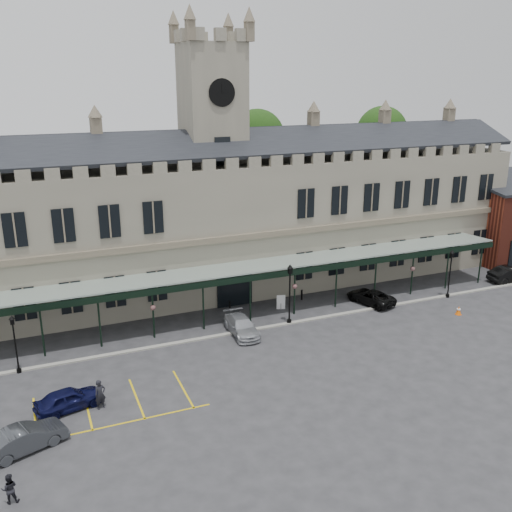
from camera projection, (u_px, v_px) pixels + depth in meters
name	position (u px, v px, depth m)	size (l,w,h in m)	color
ground	(288.00, 360.00, 40.62)	(140.00, 140.00, 0.00)	#2C2C2E
station_building	(215.00, 221.00, 52.69)	(60.00, 10.36, 17.30)	slate
clock_tower	(213.00, 149.00, 50.76)	(5.60, 5.60, 24.80)	slate
canopy	(249.00, 293.00, 46.47)	(50.00, 4.10, 4.30)	#8C9E93
kerb	(258.00, 329.00, 45.45)	(60.00, 0.40, 0.12)	gray
parking_markings	(88.00, 413.00, 34.20)	(16.00, 6.00, 0.01)	gold
tree_behind_mid	(257.00, 139.00, 61.70)	(6.00, 6.00, 16.00)	#332314
tree_behind_right	(382.00, 133.00, 67.53)	(6.00, 6.00, 16.00)	#332314
lamp_post_left	(15.00, 339.00, 38.10)	(0.40, 0.40, 4.23)	black
lamp_post_mid	(290.00, 289.00, 45.65)	(0.48, 0.48, 5.10)	black
lamp_post_right	(450.00, 269.00, 51.28)	(0.43, 0.43, 4.53)	black
traffic_cone	(459.00, 310.00, 48.17)	(0.48, 0.48, 0.76)	#F86007
sign_board	(281.00, 302.00, 49.26)	(0.73, 0.27, 1.28)	black
bollard_left	(230.00, 306.00, 48.97)	(0.15, 0.15, 0.87)	black
bollard_right	(302.00, 295.00, 51.35)	(0.17, 0.17, 0.94)	black
car_left_a	(69.00, 399.00, 34.38)	(1.62, 4.03, 1.37)	black
car_left_b	(26.00, 438.00, 30.61)	(1.51, 4.34, 1.43)	#323539
car_taxi	(242.00, 326.00, 44.49)	(1.88, 4.62, 1.34)	#9D9FA4
car_van	(371.00, 297.00, 50.47)	(2.10, 4.55, 1.26)	black
car_right_b	(511.00, 274.00, 55.90)	(1.62, 4.64, 1.53)	black
person_a	(100.00, 394.00, 34.42)	(0.68, 0.45, 1.87)	black
person_b	(9.00, 489.00, 26.80)	(0.75, 0.58, 1.54)	black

